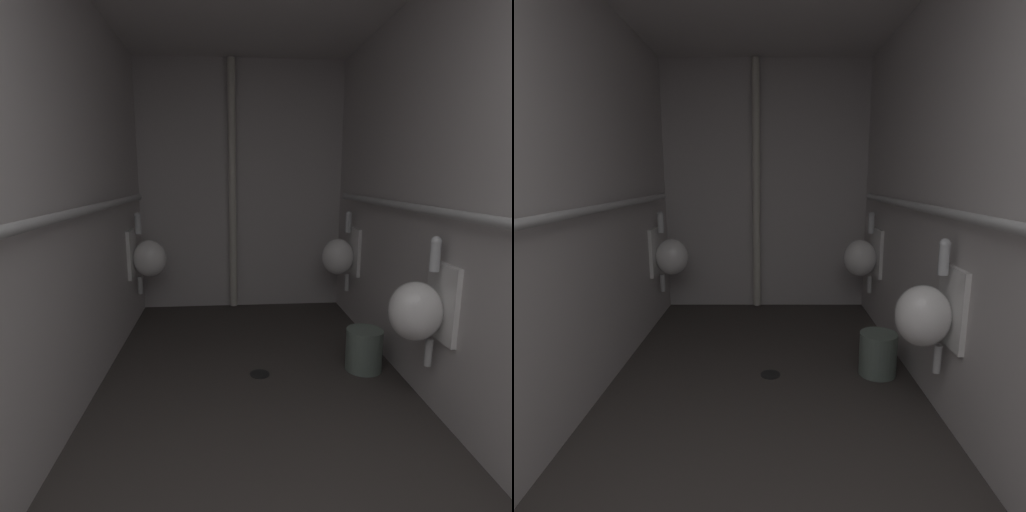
# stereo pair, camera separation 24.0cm
# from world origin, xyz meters

# --- Properties ---
(floor) EXTENTS (2.20, 4.34, 0.08)m
(floor) POSITION_xyz_m (0.00, 2.11, -0.04)
(floor) COLOR #383330
(floor) RESTS_ON ground
(wall_left) EXTENTS (0.06, 4.34, 2.51)m
(wall_left) POSITION_xyz_m (-1.07, 2.11, 1.25)
(wall_left) COLOR #BEB7B6
(wall_left) RESTS_ON ground
(wall_right) EXTENTS (0.06, 4.34, 2.51)m
(wall_right) POSITION_xyz_m (1.07, 2.11, 1.25)
(wall_right) COLOR #BEB7B6
(wall_right) RESTS_ON ground
(wall_back) EXTENTS (2.20, 0.06, 2.51)m
(wall_back) POSITION_xyz_m (0.00, 4.25, 1.25)
(wall_back) COLOR #BEB7B6
(wall_back) RESTS_ON ground
(urinal_left_mid) EXTENTS (0.32, 0.30, 0.76)m
(urinal_left_mid) POSITION_xyz_m (-0.89, 3.69, 0.65)
(urinal_left_mid) COLOR white
(urinal_right_mid) EXTENTS (0.32, 0.30, 0.76)m
(urinal_right_mid) POSITION_xyz_m (0.89, 2.08, 0.65)
(urinal_right_mid) COLOR white
(urinal_right_far) EXTENTS (0.32, 0.30, 0.76)m
(urinal_right_far) POSITION_xyz_m (0.89, 3.64, 0.65)
(urinal_right_far) COLOR white
(supply_pipe_left) EXTENTS (0.06, 3.58, 0.06)m
(supply_pipe_left) POSITION_xyz_m (-0.98, 2.14, 1.19)
(supply_pipe_left) COLOR #B2B2B2
(supply_pipe_right) EXTENTS (0.06, 3.55, 0.06)m
(supply_pipe_right) POSITION_xyz_m (0.98, 2.10, 1.19)
(supply_pipe_right) COLOR #B2B2B2
(standpipe_back_wall) EXTENTS (0.08, 0.08, 2.46)m
(standpipe_back_wall) POSITION_xyz_m (-0.10, 4.14, 1.25)
(standpipe_back_wall) COLOR beige
(standpipe_back_wall) RESTS_ON ground
(floor_drain) EXTENTS (0.14, 0.14, 0.01)m
(floor_drain) POSITION_xyz_m (0.05, 2.64, 0.00)
(floor_drain) COLOR black
(floor_drain) RESTS_ON ground
(waste_bin) EXTENTS (0.26, 0.26, 0.30)m
(waste_bin) POSITION_xyz_m (0.80, 2.66, 0.15)
(waste_bin) COLOR slate
(waste_bin) RESTS_ON ground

